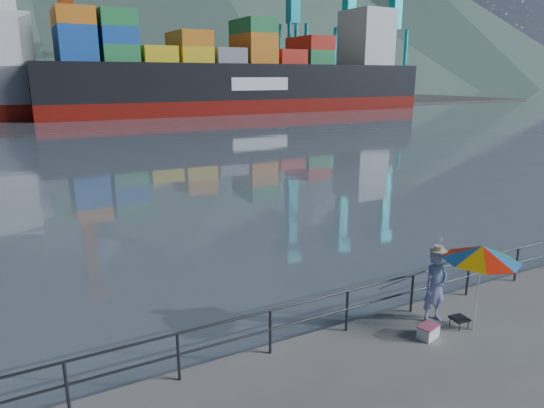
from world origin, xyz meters
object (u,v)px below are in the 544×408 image
at_px(fisherman, 435,286).
at_px(container_ship, 254,76).
at_px(cooler_bag, 428,332).
at_px(beach_umbrella, 482,253).

relative_size(fisherman, container_ship, 0.03).
bearing_deg(fisherman, cooler_bag, -140.37).
xyz_separation_m(beach_umbrella, cooler_bag, (-1.19, 0.24, -1.77)).
bearing_deg(container_ship, fisherman, -112.89).
distance_m(fisherman, container_ship, 74.96).
bearing_deg(container_ship, beach_umbrella, -112.32).
bearing_deg(cooler_bag, container_ship, 52.00).
distance_m(fisherman, beach_umbrella, 1.38).
distance_m(cooler_bag, container_ship, 75.80).
bearing_deg(beach_umbrella, fisherman, 120.72).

